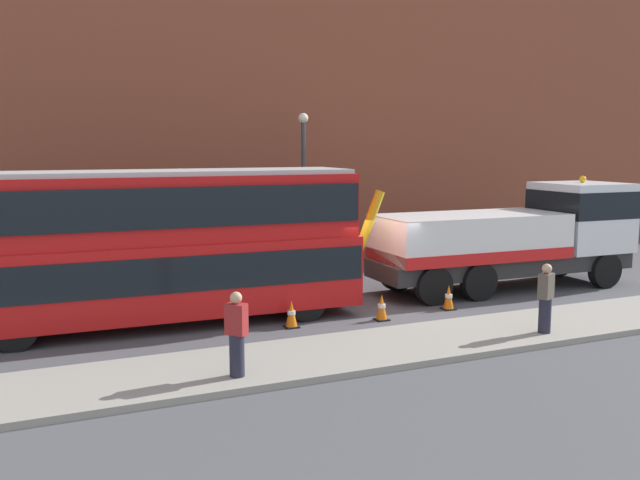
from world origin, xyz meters
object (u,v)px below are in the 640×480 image
(pedestrian_bystander, at_px, (546,299))
(traffic_cone_near_truck, at_px, (449,298))
(traffic_cone_midway, at_px, (382,308))
(pedestrian_onlooker, at_px, (237,335))
(recovery_tow_truck, at_px, (515,235))
(double_decker_bus, at_px, (151,241))
(street_lamp, at_px, (303,180))
(traffic_cone_near_bus, at_px, (291,315))

(pedestrian_bystander, distance_m, traffic_cone_near_truck, 3.57)
(traffic_cone_midway, height_order, traffic_cone_near_truck, same)
(pedestrian_bystander, xyz_separation_m, traffic_cone_near_truck, (-0.39, 3.49, -0.64))
(pedestrian_onlooker, relative_size, pedestrian_bystander, 1.00)
(recovery_tow_truck, relative_size, double_decker_bus, 0.92)
(recovery_tow_truck, xyz_separation_m, pedestrian_onlooker, (-11.17, -5.16, -0.77))
(pedestrian_onlooker, relative_size, street_lamp, 0.29)
(recovery_tow_truck, distance_m, traffic_cone_midway, 6.55)
(pedestrian_onlooker, xyz_separation_m, traffic_cone_midway, (5.07, 3.21, -0.64))
(pedestrian_onlooker, bearing_deg, traffic_cone_near_bus, 10.61)
(recovery_tow_truck, height_order, street_lamp, street_lamp)
(street_lamp, bearing_deg, pedestrian_bystander, -78.33)
(traffic_cone_midway, bearing_deg, pedestrian_onlooker, -147.67)
(recovery_tow_truck, bearing_deg, pedestrian_bystander, -121.27)
(pedestrian_onlooker, relative_size, traffic_cone_near_bus, 2.38)
(traffic_cone_midway, bearing_deg, recovery_tow_truck, 17.73)
(double_decker_bus, relative_size, street_lamp, 1.90)
(pedestrian_bystander, distance_m, traffic_cone_near_bus, 6.35)
(pedestrian_onlooker, relative_size, traffic_cone_near_truck, 2.38)
(recovery_tow_truck, bearing_deg, traffic_cone_near_bus, -167.44)
(pedestrian_onlooker, relative_size, traffic_cone_midway, 2.38)
(pedestrian_bystander, distance_m, street_lamp, 10.68)
(pedestrian_bystander, height_order, traffic_cone_midway, pedestrian_bystander)
(pedestrian_onlooker, distance_m, traffic_cone_near_bus, 4.40)
(traffic_cone_near_bus, bearing_deg, recovery_tow_truck, 10.83)
(double_decker_bus, xyz_separation_m, traffic_cone_near_truck, (8.11, -1.67, -1.89))
(recovery_tow_truck, relative_size, traffic_cone_near_bus, 14.14)
(traffic_cone_near_truck, bearing_deg, double_decker_bus, 168.33)
(pedestrian_onlooker, bearing_deg, traffic_cone_near_truck, -18.02)
(double_decker_bus, distance_m, street_lamp, 8.22)
(street_lamp, bearing_deg, traffic_cone_near_bus, -115.33)
(pedestrian_bystander, height_order, traffic_cone_near_bus, pedestrian_bystander)
(double_decker_bus, bearing_deg, pedestrian_onlooker, -80.87)
(traffic_cone_near_bus, bearing_deg, traffic_cone_midway, -6.91)
(traffic_cone_midway, height_order, street_lamp, street_lamp)
(pedestrian_bystander, relative_size, traffic_cone_near_truck, 2.38)
(pedestrian_bystander, relative_size, street_lamp, 0.29)
(traffic_cone_midway, xyz_separation_m, street_lamp, (0.65, 6.97, 3.13))
(traffic_cone_near_bus, bearing_deg, double_decker_bus, 152.88)
(double_decker_bus, bearing_deg, recovery_tow_truck, 1.66)
(double_decker_bus, relative_size, traffic_cone_near_bus, 15.42)
(pedestrian_onlooker, bearing_deg, recovery_tow_truck, -18.43)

